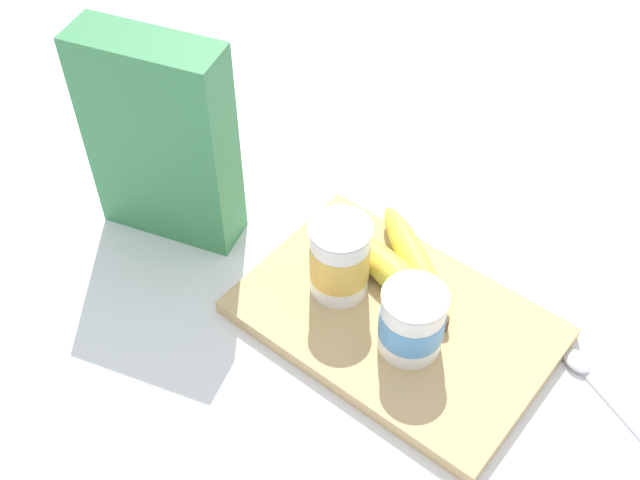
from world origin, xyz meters
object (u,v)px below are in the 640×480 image
object	(u,v)px
yogurt_cup_back	(340,259)
banana_bunch	(403,267)
spoon	(593,380)
yogurt_cup_front	(412,321)
cutting_board	(395,320)
cereal_box	(161,141)

from	to	relation	value
yogurt_cup_back	banana_bunch	bearing A→B (deg)	-130.76
banana_bunch	spoon	world-z (taller)	banana_bunch
yogurt_cup_front	spoon	world-z (taller)	yogurt_cup_front
yogurt_cup_front	yogurt_cup_back	bearing A→B (deg)	-8.23
cutting_board	yogurt_cup_back	size ratio (longest dim) A/B	3.46
cereal_box	spoon	distance (m)	0.54
cereal_box	banana_bunch	size ratio (longest dim) A/B	1.55
cutting_board	cereal_box	world-z (taller)	cereal_box
yogurt_cup_front	cereal_box	bearing A→B (deg)	2.97
cutting_board	cereal_box	xyz separation A→B (m)	(0.31, 0.04, 0.12)
yogurt_cup_front	yogurt_cup_back	world-z (taller)	yogurt_cup_back
cutting_board	cereal_box	distance (m)	0.34
cutting_board	yogurt_cup_front	world-z (taller)	yogurt_cup_front
yogurt_cup_front	banana_bunch	size ratio (longest dim) A/B	0.48
cereal_box	banana_bunch	bearing A→B (deg)	-179.72
cereal_box	spoon	bearing A→B (deg)	174.73
yogurt_cup_front	banana_bunch	distance (m)	0.10
spoon	banana_bunch	bearing A→B (deg)	4.97
banana_bunch	cutting_board	bearing A→B (deg)	118.21
cutting_board	yogurt_cup_front	bearing A→B (deg)	145.44
yogurt_cup_back	spoon	bearing A→B (deg)	-164.83
cutting_board	banana_bunch	size ratio (longest dim) A/B	1.97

